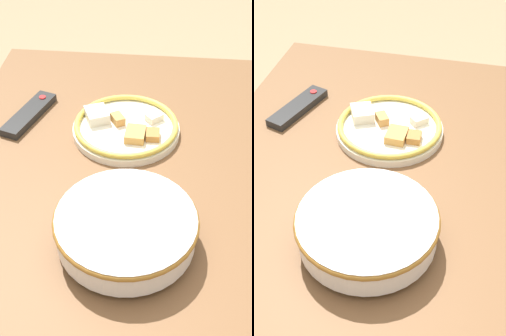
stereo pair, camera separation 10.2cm
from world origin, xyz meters
The scene contains 4 objects.
dining_table centered at (0.00, 0.00, 0.65)m, with size 1.36×0.97×0.73m.
noodle_bowl centered at (-0.08, 0.03, 0.77)m, with size 0.28×0.28×0.08m.
food_plate centered at (0.27, 0.07, 0.75)m, with size 0.27×0.27×0.05m.
tv_remote centered at (0.31, 0.33, 0.74)m, with size 0.20×0.11×0.02m.
Camera 1 is at (-0.67, -0.02, 1.45)m, focal length 50.00 mm.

